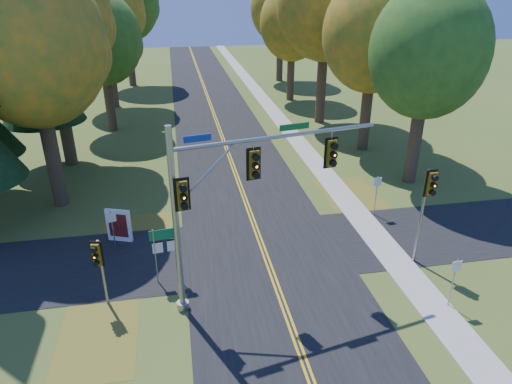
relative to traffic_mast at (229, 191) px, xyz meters
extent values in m
plane|color=#455A20|center=(2.07, 1.63, -5.12)|extent=(160.00, 160.00, 0.00)
cube|color=black|center=(2.07, 1.63, -5.11)|extent=(8.00, 160.00, 0.02)
cube|color=black|center=(2.07, 3.63, -5.11)|extent=(60.00, 6.00, 0.02)
cube|color=gold|center=(1.97, 1.63, -5.10)|extent=(0.10, 160.00, 0.01)
cube|color=gold|center=(2.17, 1.63, -5.10)|extent=(0.10, 160.00, 0.01)
cube|color=#9E998E|center=(8.27, 1.63, -5.09)|extent=(1.60, 160.00, 0.06)
cube|color=brown|center=(-4.43, 5.63, -5.12)|extent=(4.00, 6.00, 0.00)
cube|color=brown|center=(8.87, 7.63, -5.12)|extent=(3.50, 8.00, 0.00)
cube|color=brown|center=(-5.43, -1.37, -5.12)|extent=(3.00, 5.00, 0.00)
cylinder|color=#38281C|center=(-9.13, 10.93, -1.75)|extent=(0.86, 0.86, 6.75)
ellipsoid|color=orange|center=(-9.13, 10.93, 4.43)|extent=(8.00, 8.00, 9.20)
sphere|color=orange|center=(-7.53, 12.13, 3.63)|extent=(4.80, 4.80, 4.80)
cylinder|color=#38281C|center=(13.57, 10.33, -2.08)|extent=(0.83, 0.83, 6.08)
ellipsoid|color=#437324|center=(13.57, 10.33, 3.47)|extent=(7.20, 7.20, 8.28)
sphere|color=#437324|center=(15.01, 11.41, 2.75)|extent=(4.32, 4.32, 4.32)
sphere|color=#437324|center=(12.31, 9.61, 4.19)|extent=(3.96, 3.96, 3.96)
cylinder|color=#38281C|center=(-9.73, 17.83, -1.41)|extent=(0.89, 0.89, 7.42)
ellipsoid|color=orange|center=(-9.73, 17.83, 5.31)|extent=(8.60, 8.60, 9.89)
sphere|color=orange|center=(-8.01, 19.12, 4.45)|extent=(5.16, 5.16, 5.16)
sphere|color=orange|center=(-11.24, 16.97, 6.17)|extent=(4.73, 4.73, 4.73)
cylinder|color=#38281C|center=(12.97, 17.13, -1.97)|extent=(0.84, 0.84, 6.30)
ellipsoid|color=orange|center=(12.97, 17.13, 3.84)|extent=(7.60, 7.60, 8.74)
sphere|color=orange|center=(14.49, 18.27, 3.08)|extent=(4.56, 4.56, 4.56)
sphere|color=orange|center=(11.64, 16.37, 4.60)|extent=(4.18, 4.18, 4.18)
cylinder|color=#38281C|center=(-7.53, 26.03, -2.31)|extent=(0.81, 0.81, 5.62)
ellipsoid|color=#437324|center=(-7.53, 26.03, 2.88)|extent=(6.80, 6.80, 7.82)
sphere|color=#437324|center=(-6.17, 27.05, 2.20)|extent=(4.08, 4.08, 4.08)
sphere|color=#437324|center=(-8.72, 25.35, 3.56)|extent=(3.74, 3.74, 3.74)
cylinder|color=#38281C|center=(11.87, 25.23, -1.30)|extent=(0.90, 0.90, 7.65)
ellipsoid|color=orange|center=(11.87, 25.23, 5.61)|extent=(8.80, 8.80, 10.12)
sphere|color=orange|center=(13.63, 26.55, 4.73)|extent=(5.28, 5.28, 5.28)
cylinder|color=#38281C|center=(-8.13, 34.73, -1.63)|extent=(0.87, 0.87, 6.98)
ellipsoid|color=orange|center=(-8.13, 34.73, 4.72)|extent=(8.20, 8.20, 9.43)
sphere|color=orange|center=(-6.49, 35.96, 3.90)|extent=(4.92, 4.92, 4.92)
sphere|color=orange|center=(-9.57, 33.91, 5.54)|extent=(4.51, 4.51, 4.51)
cylinder|color=#38281C|center=(11.27, 34.43, -2.20)|extent=(0.82, 0.82, 5.85)
ellipsoid|color=orange|center=(11.27, 34.43, 3.18)|extent=(7.00, 7.00, 8.05)
sphere|color=orange|center=(12.67, 35.48, 2.48)|extent=(4.20, 4.20, 4.20)
sphere|color=orange|center=(10.04, 33.73, 3.88)|extent=(3.85, 3.85, 3.85)
cylinder|color=#38281C|center=(-6.93, 45.63, -1.52)|extent=(0.88, 0.88, 7.20)
ellipsoid|color=#437324|center=(-6.93, 45.63, 5.02)|extent=(8.40, 8.40, 9.66)
sphere|color=#437324|center=(-5.25, 46.89, 4.18)|extent=(5.04, 5.04, 5.04)
cylinder|color=#38281C|center=(12.47, 45.13, -1.86)|extent=(0.85, 0.85, 6.53)
ellipsoid|color=orange|center=(12.47, 45.13, 4.13)|extent=(7.80, 7.80, 8.97)
sphere|color=orange|center=(14.03, 46.30, 3.35)|extent=(4.68, 4.68, 4.68)
sphere|color=orange|center=(11.10, 44.35, 4.91)|extent=(4.29, 4.29, 4.29)
cylinder|color=#38281C|center=(-10.93, 17.63, -3.41)|extent=(0.50, 0.50, 3.42)
cone|color=black|center=(-10.93, 17.63, 1.02)|extent=(5.60, 5.60, 5.45)
cone|color=black|center=(-10.93, 17.63, 4.92)|extent=(4.57, 4.57, 5.45)
cylinder|color=gray|center=(-2.13, -0.37, -1.14)|extent=(0.25, 0.25, 7.97)
cylinder|color=gray|center=(-2.13, -0.37, -4.95)|extent=(0.50, 0.50, 0.34)
cylinder|color=gray|center=(2.05, 0.46, 1.93)|extent=(8.40, 1.83, 0.16)
cylinder|color=gray|center=(-0.90, -0.13, 0.80)|extent=(2.54, 0.60, 2.35)
cylinder|color=gray|center=(0.99, 0.25, 1.73)|extent=(0.05, 0.05, 0.41)
cube|color=#72590C|center=(0.99, 0.25, 0.95)|extent=(0.45, 0.41, 1.14)
cube|color=black|center=(0.99, 0.25, 0.95)|extent=(0.59, 0.15, 1.34)
sphere|color=orange|center=(1.04, -0.01, 0.95)|extent=(0.20, 0.20, 0.20)
cylinder|color=black|center=(1.04, -0.01, 1.32)|extent=(0.30, 0.23, 0.27)
cylinder|color=black|center=(1.04, -0.01, 0.95)|extent=(0.30, 0.23, 0.27)
cylinder|color=black|center=(1.04, -0.01, 0.59)|extent=(0.30, 0.23, 0.27)
cylinder|color=gray|center=(4.34, 0.92, 1.73)|extent=(0.05, 0.05, 0.41)
cube|color=#72590C|center=(4.34, 0.92, 0.95)|extent=(0.45, 0.41, 1.14)
cube|color=black|center=(4.34, 0.92, 0.95)|extent=(0.59, 0.15, 1.34)
sphere|color=orange|center=(4.39, 0.66, 0.95)|extent=(0.20, 0.20, 0.20)
cylinder|color=black|center=(4.39, 0.66, 1.32)|extent=(0.30, 0.23, 0.27)
cylinder|color=black|center=(4.39, 0.66, 0.95)|extent=(0.30, 0.23, 0.27)
cylinder|color=black|center=(4.39, 0.66, 0.59)|extent=(0.30, 0.23, 0.27)
cube|color=#72590C|center=(-1.82, -0.49, 0.23)|extent=(0.45, 0.41, 1.14)
cube|color=black|center=(-1.82, -0.49, 0.23)|extent=(0.59, 0.15, 1.34)
sphere|color=orange|center=(-1.77, -0.74, 0.23)|extent=(0.20, 0.20, 0.20)
cylinder|color=black|center=(-1.77, -0.74, 0.59)|extent=(0.30, 0.23, 0.27)
cylinder|color=black|center=(-1.77, -0.74, 0.23)|extent=(0.30, 0.23, 0.27)
cylinder|color=black|center=(-1.77, -0.74, -0.14)|extent=(0.30, 0.23, 0.27)
cube|color=navy|center=(-1.13, -0.17, 2.25)|extent=(1.01, 0.25, 0.25)
cube|color=#0C5926|center=(2.67, 0.58, 2.25)|extent=(1.24, 0.29, 0.25)
cylinder|color=gray|center=(9.14, 1.21, -2.70)|extent=(0.13, 0.13, 4.85)
cube|color=#72590C|center=(9.16, 0.97, -0.83)|extent=(0.40, 0.36, 1.10)
cube|color=black|center=(9.16, 0.97, -0.83)|extent=(0.57, 0.08, 1.30)
sphere|color=orange|center=(9.18, 0.72, -0.83)|extent=(0.20, 0.20, 0.20)
cylinder|color=black|center=(9.18, 0.72, -0.48)|extent=(0.28, 0.20, 0.26)
cylinder|color=black|center=(9.18, 0.72, -0.83)|extent=(0.28, 0.20, 0.26)
cylinder|color=black|center=(9.18, 0.72, -1.18)|extent=(0.28, 0.20, 0.26)
cylinder|color=gray|center=(-5.29, 0.60, -3.58)|extent=(0.12, 0.12, 3.09)
cube|color=#72590C|center=(-5.34, 0.39, -2.51)|extent=(0.39, 0.36, 0.97)
cube|color=black|center=(-5.34, 0.39, -2.51)|extent=(0.50, 0.15, 1.14)
sphere|color=orange|center=(-5.39, 0.18, -2.51)|extent=(0.17, 0.17, 0.17)
cylinder|color=black|center=(-5.39, 0.18, -2.20)|extent=(0.26, 0.20, 0.23)
cylinder|color=black|center=(-5.39, 0.18, -2.51)|extent=(0.26, 0.20, 0.23)
cylinder|color=black|center=(-5.39, 0.18, -2.82)|extent=(0.26, 0.20, 0.23)
cylinder|color=gray|center=(-3.19, 1.68, -3.74)|extent=(0.06, 0.06, 2.76)
cylinder|color=gray|center=(-2.27, 1.79, -3.74)|extent=(0.06, 0.06, 2.76)
cube|color=#0D6138|center=(-2.74, 1.76, -2.68)|extent=(1.28, 0.20, 0.51)
cube|color=silver|center=(-2.74, 1.76, -2.68)|extent=(1.10, 0.14, 0.07)
cube|color=silver|center=(-3.06, 1.72, -3.33)|extent=(0.46, 0.09, 0.51)
cube|color=black|center=(-3.06, 1.72, -3.02)|extent=(0.46, 0.06, 0.09)
cube|color=silver|center=(-2.42, 1.80, -3.33)|extent=(0.46, 0.09, 0.51)
cube|color=black|center=(-2.42, 1.80, -3.02)|extent=(0.46, 0.06, 0.09)
cube|color=white|center=(-5.17, 5.78, -4.21)|extent=(1.30, 0.64, 1.83)
cube|color=maroon|center=(-5.21, 5.68, -4.16)|extent=(0.96, 0.38, 1.32)
cube|color=white|center=(-5.65, 5.96, -4.97)|extent=(0.10, 0.10, 0.30)
cube|color=white|center=(-4.70, 5.60, -4.97)|extent=(0.10, 0.10, 0.30)
cylinder|color=gray|center=(9.20, 6.14, -3.89)|extent=(0.06, 0.06, 2.46)
cube|color=silver|center=(9.20, 6.11, -3.00)|extent=(0.47, 0.08, 0.50)
cylinder|color=gray|center=(8.92, -2.19, -3.96)|extent=(0.05, 0.05, 2.33)
cube|color=silver|center=(8.92, -2.21, -3.11)|extent=(0.45, 0.06, 0.48)
cylinder|color=gray|center=(-5.29, 4.52, -3.93)|extent=(0.05, 0.05, 2.39)
cube|color=silver|center=(-5.28, 4.50, -3.06)|extent=(0.44, 0.18, 0.49)
camera|label=1|loc=(-1.85, -15.94, 7.45)|focal=32.00mm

